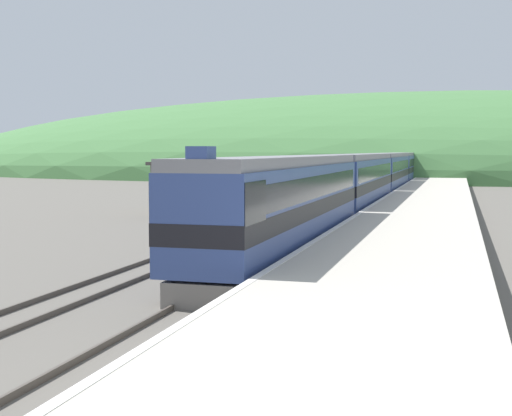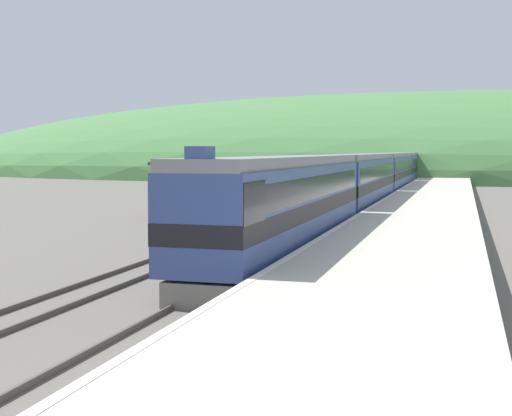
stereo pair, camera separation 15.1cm
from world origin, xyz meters
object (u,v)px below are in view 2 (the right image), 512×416
object	(u,v)px
carriage_fourth	(407,167)
siding_train	(300,187)
express_train_lead_car	(285,203)
carriage_third	(390,172)
carriage_second	(360,181)

from	to	relation	value
carriage_fourth	siding_train	distance (m)	45.57
express_train_lead_car	carriage_third	distance (m)	45.07
carriage_third	siding_train	bearing A→B (deg)	-100.68
siding_train	carriage_third	bearing A→B (deg)	79.32
express_train_lead_car	carriage_second	world-z (taller)	express_train_lead_car
carriage_second	siding_train	distance (m)	4.37
express_train_lead_car	carriage_third	world-z (taller)	express_train_lead_car
carriage_third	siding_train	world-z (taller)	carriage_third
carriage_fourth	siding_train	xyz separation A→B (m)	(-4.32, -45.36, -0.43)
carriage_third	carriage_fourth	world-z (taller)	same
express_train_lead_car	carriage_second	distance (m)	22.63
carriage_third	siding_train	distance (m)	23.34
express_train_lead_car	carriage_fourth	bearing A→B (deg)	90.00
carriage_fourth	siding_train	bearing A→B (deg)	-95.45
express_train_lead_car	carriage_fourth	distance (m)	67.50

